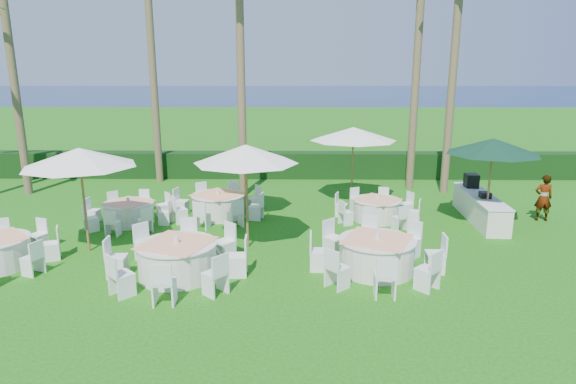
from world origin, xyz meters
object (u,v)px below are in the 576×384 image
banquet_table_b (177,259)px  umbrella_b (246,154)px  banquet_table_c (377,254)px  umbrella_green (493,146)px  banquet_table_e (218,205)px  buffet_table (479,206)px  staff_person (543,198)px  banquet_table_f (377,209)px  umbrella_d (353,134)px  umbrella_a (79,157)px  banquet_table_d (129,212)px

banquet_table_b → umbrella_b: umbrella_b is taller
banquet_table_c → umbrella_green: 5.94m
banquet_table_c → banquet_table_e: bearing=135.4°
banquet_table_e → buffet_table: 8.91m
staff_person → banquet_table_f: bearing=5.6°
banquet_table_f → umbrella_d: size_ratio=0.86×
banquet_table_e → umbrella_d: umbrella_d is taller
banquet_table_b → buffet_table: bearing=27.5°
banquet_table_e → banquet_table_f: 5.45m
banquet_table_e → umbrella_a: 5.11m
banquet_table_f → buffet_table: bearing=0.4°
buffet_table → umbrella_a: bearing=-165.6°
banquet_table_c → banquet_table_e: banquet_table_c is taller
umbrella_d → buffet_table: umbrella_d is taller
umbrella_d → buffet_table: (4.06, -2.27, -2.17)m
banquet_table_e → buffet_table: buffet_table is taller
banquet_table_b → banquet_table_f: size_ratio=1.22×
banquet_table_b → buffet_table: size_ratio=0.88×
umbrella_b → staff_person: (9.70, 2.70, -1.92)m
banquet_table_b → umbrella_b: size_ratio=1.15×
umbrella_d → umbrella_green: bearing=-36.8°
banquet_table_b → banquet_table_d: bearing=121.8°
umbrella_b → banquet_table_c: bearing=-25.7°
banquet_table_f → umbrella_a: umbrella_a is taller
umbrella_b → banquet_table_d: bearing=151.9°
umbrella_d → staff_person: bearing=-20.5°
umbrella_a → umbrella_green: (11.99, 2.37, -0.03)m
banquet_table_f → banquet_table_b: bearing=-140.1°
umbrella_d → umbrella_green: 5.01m
banquet_table_f → banquet_table_e: bearing=177.0°
banquet_table_c → banquet_table_d: banquet_table_c is taller
banquet_table_d → buffet_table: 11.76m
banquet_table_d → staff_person: staff_person is taller
banquet_table_d → banquet_table_c: bearing=-27.0°
buffet_table → banquet_table_d: bearing=-177.4°
banquet_table_f → staff_person: size_ratio=1.78×
umbrella_a → buffet_table: (12.04, 3.10, -2.19)m
banquet_table_b → buffet_table: 10.30m
banquet_table_f → umbrella_b: size_ratio=0.94×
umbrella_a → umbrella_d: (7.98, 5.37, -0.02)m
banquet_table_e → umbrella_a: bearing=-133.0°
umbrella_green → banquet_table_f: bearing=168.3°
banquet_table_b → banquet_table_d: (-2.62, 4.22, -0.07)m
banquet_table_d → umbrella_b: umbrella_b is taller
banquet_table_b → umbrella_a: (-2.91, 1.66, 2.21)m
buffet_table → staff_person: (2.09, -0.04, 0.31)m
banquet_table_f → umbrella_b: (-4.14, -2.72, 2.33)m
banquet_table_d → staff_person: bearing=2.0°
umbrella_green → banquet_table_d: bearing=179.0°
banquet_table_d → buffet_table: bearing=2.6°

